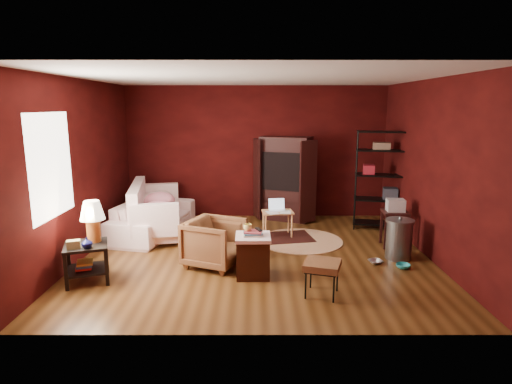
{
  "coord_description": "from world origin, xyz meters",
  "views": [
    {
      "loc": [
        0.0,
        -6.64,
        2.38
      ],
      "look_at": [
        0.0,
        0.2,
        1.0
      ],
      "focal_mm": 30.0,
      "sensor_mm": 36.0,
      "label": 1
    }
  ],
  "objects_px": {
    "armchair": "(215,240)",
    "tv_armoire": "(285,177)",
    "laptop_desk": "(277,214)",
    "wire_shelving": "(381,176)",
    "side_table": "(89,233)",
    "sofa": "(153,211)",
    "hamper": "(253,255)"
  },
  "relations": [
    {
      "from": "tv_armoire",
      "to": "side_table",
      "type": "bearing_deg",
      "value": -110.49
    },
    {
      "from": "side_table",
      "to": "sofa",
      "type": "bearing_deg",
      "value": 81.36
    },
    {
      "from": "laptop_desk",
      "to": "wire_shelving",
      "type": "xyz_separation_m",
      "value": [
        2.01,
        0.51,
        0.63
      ]
    },
    {
      "from": "sofa",
      "to": "armchair",
      "type": "distance_m",
      "value": 2.16
    },
    {
      "from": "wire_shelving",
      "to": "sofa",
      "type": "bearing_deg",
      "value": -163.86
    },
    {
      "from": "hamper",
      "to": "wire_shelving",
      "type": "xyz_separation_m",
      "value": [
        2.45,
        2.41,
        0.74
      ]
    },
    {
      "from": "sofa",
      "to": "wire_shelving",
      "type": "xyz_separation_m",
      "value": [
        4.36,
        0.3,
        0.62
      ]
    },
    {
      "from": "sofa",
      "to": "side_table",
      "type": "xyz_separation_m",
      "value": [
        -0.34,
        -2.23,
        0.24
      ]
    },
    {
      "from": "side_table",
      "to": "wire_shelving",
      "type": "bearing_deg",
      "value": 28.28
    },
    {
      "from": "armchair",
      "to": "side_table",
      "type": "distance_m",
      "value": 1.76
    },
    {
      "from": "armchair",
      "to": "tv_armoire",
      "type": "xyz_separation_m",
      "value": [
        1.24,
        2.71,
        0.52
      ]
    },
    {
      "from": "armchair",
      "to": "tv_armoire",
      "type": "height_order",
      "value": "tv_armoire"
    },
    {
      "from": "armchair",
      "to": "hamper",
      "type": "distance_m",
      "value": 0.71
    },
    {
      "from": "armchair",
      "to": "wire_shelving",
      "type": "bearing_deg",
      "value": -33.57
    },
    {
      "from": "sofa",
      "to": "armchair",
      "type": "bearing_deg",
      "value": -130.03
    },
    {
      "from": "armchair",
      "to": "hamper",
      "type": "relative_size",
      "value": 1.15
    },
    {
      "from": "side_table",
      "to": "wire_shelving",
      "type": "height_order",
      "value": "wire_shelving"
    },
    {
      "from": "sofa",
      "to": "tv_armoire",
      "type": "height_order",
      "value": "tv_armoire"
    },
    {
      "from": "sofa",
      "to": "side_table",
      "type": "relative_size",
      "value": 1.98
    },
    {
      "from": "armchair",
      "to": "wire_shelving",
      "type": "distance_m",
      "value": 3.7
    },
    {
      "from": "side_table",
      "to": "laptop_desk",
      "type": "distance_m",
      "value": 3.36
    },
    {
      "from": "sofa",
      "to": "wire_shelving",
      "type": "bearing_deg",
      "value": -73.89
    },
    {
      "from": "sofa",
      "to": "laptop_desk",
      "type": "relative_size",
      "value": 3.2
    },
    {
      "from": "hamper",
      "to": "wire_shelving",
      "type": "relative_size",
      "value": 0.36
    },
    {
      "from": "armchair",
      "to": "side_table",
      "type": "xyz_separation_m",
      "value": [
        -1.66,
        -0.52,
        0.27
      ]
    },
    {
      "from": "armchair",
      "to": "laptop_desk",
      "type": "bearing_deg",
      "value": -11.38
    },
    {
      "from": "hamper",
      "to": "laptop_desk",
      "type": "bearing_deg",
      "value": 77.01
    },
    {
      "from": "armchair",
      "to": "wire_shelving",
      "type": "relative_size",
      "value": 0.41
    },
    {
      "from": "side_table",
      "to": "armchair",
      "type": "bearing_deg",
      "value": 17.34
    },
    {
      "from": "sofa",
      "to": "laptop_desk",
      "type": "xyz_separation_m",
      "value": [
        2.34,
        -0.22,
        -0.0
      ]
    },
    {
      "from": "side_table",
      "to": "tv_armoire",
      "type": "bearing_deg",
      "value": 48.1
    },
    {
      "from": "side_table",
      "to": "hamper",
      "type": "distance_m",
      "value": 2.28
    }
  ]
}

